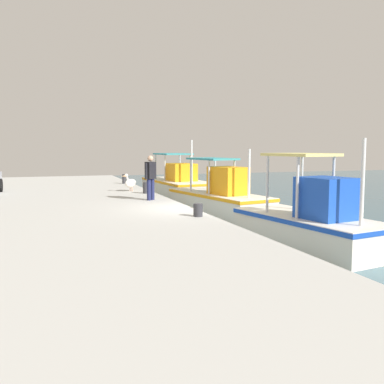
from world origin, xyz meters
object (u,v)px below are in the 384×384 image
(fishing_boat_third, at_px, (311,224))
(mooring_bollard_third, at_px, (198,210))
(mooring_bollard_second, at_px, (146,188))
(fishing_boat_nearest, at_px, (177,185))
(mooring_bollard_nearest, at_px, (124,179))
(fisherman_standing, at_px, (151,176))
(pelican, at_px, (130,183))
(fishing_boat_second, at_px, (220,198))

(fishing_boat_third, relative_size, mooring_bollard_third, 13.26)
(mooring_bollard_second, bearing_deg, mooring_bollard_third, 0.00)
(mooring_bollard_second, bearing_deg, fishing_boat_third, 18.72)
(fishing_boat_third, height_order, mooring_bollard_second, fishing_boat_third)
(fishing_boat_nearest, bearing_deg, mooring_bollard_nearest, -105.62)
(fishing_boat_third, bearing_deg, fisherman_standing, -151.38)
(fishing_boat_nearest, distance_m, mooring_bollard_second, 5.44)
(fisherman_standing, distance_m, mooring_bollard_second, 2.58)
(fishing_boat_third, height_order, mooring_bollard_nearest, fishing_boat_third)
(pelican, bearing_deg, fishing_boat_third, 19.12)
(fisherman_standing, bearing_deg, mooring_bollard_second, 171.29)
(mooring_bollard_nearest, bearing_deg, fishing_boat_third, 11.59)
(fishing_boat_nearest, distance_m, fishing_boat_third, 12.96)
(fishing_boat_nearest, bearing_deg, fishing_boat_second, -0.19)
(fishing_boat_second, height_order, fishing_boat_third, fishing_boat_third)
(fishing_boat_nearest, height_order, fishing_boat_third, fishing_boat_nearest)
(fishing_boat_third, bearing_deg, pelican, -160.88)
(mooring_bollard_third, bearing_deg, mooring_bollard_second, 180.00)
(pelican, bearing_deg, mooring_bollard_third, 3.35)
(pelican, xyz_separation_m, mooring_bollard_nearest, (-4.27, 0.46, -0.14))
(fishing_boat_second, xyz_separation_m, pelican, (-2.86, -3.26, 0.52))
(fishing_boat_nearest, height_order, mooring_bollard_third, fishing_boat_nearest)
(fishing_boat_nearest, xyz_separation_m, mooring_bollard_third, (11.42, -2.81, 0.29))
(fishing_boat_second, bearing_deg, fishing_boat_nearest, 179.81)
(pelican, distance_m, fisherman_standing, 3.65)
(fisherman_standing, bearing_deg, mooring_bollard_third, 4.99)
(mooring_bollard_nearest, bearing_deg, fishing_boat_nearest, 74.38)
(mooring_bollard_second, xyz_separation_m, mooring_bollard_third, (6.78, 0.00, -0.05))
(mooring_bollard_third, bearing_deg, mooring_bollard_nearest, 180.00)
(fishing_boat_second, bearing_deg, fishing_boat_third, 0.21)
(fisherman_standing, xyz_separation_m, mooring_bollard_nearest, (-7.89, 0.38, -0.67))
(fisherman_standing, bearing_deg, fishing_boat_third, 28.62)
(fishing_boat_second, bearing_deg, fisherman_standing, -76.56)
(fishing_boat_third, bearing_deg, mooring_bollard_nearest, -168.41)
(fisherman_standing, relative_size, mooring_bollard_third, 4.50)
(mooring_bollard_second, bearing_deg, fishing_boat_second, 58.65)
(fishing_boat_third, height_order, fisherman_standing, fishing_boat_third)
(pelican, relative_size, mooring_bollard_second, 1.79)
(pelican, bearing_deg, fisherman_standing, 1.39)
(fishing_boat_nearest, xyz_separation_m, pelican, (3.49, -3.28, 0.50))
(fishing_boat_third, height_order, pelican, fishing_boat_third)
(fishing_boat_nearest, distance_m, mooring_bollard_third, 11.76)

